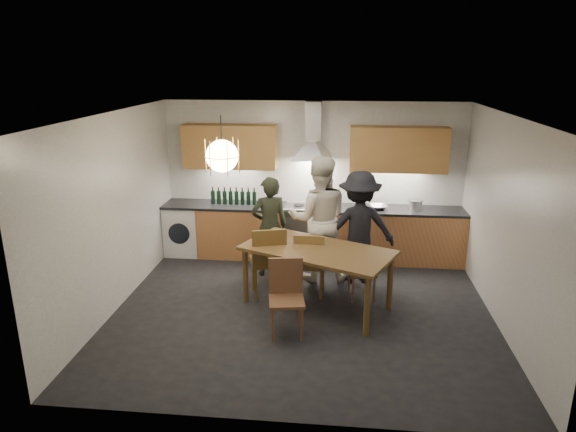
# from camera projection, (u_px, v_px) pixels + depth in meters

# --- Properties ---
(ground) EXTENTS (5.00, 5.00, 0.00)m
(ground) POSITION_uv_depth(u_px,v_px,m) (302.00, 310.00, 6.92)
(ground) COLOR black
(ground) RESTS_ON ground
(room_shell) EXTENTS (5.02, 4.52, 2.61)m
(room_shell) POSITION_uv_depth(u_px,v_px,m) (303.00, 187.00, 6.42)
(room_shell) COLOR white
(room_shell) RESTS_ON ground
(counter_run) EXTENTS (5.00, 0.62, 0.90)m
(counter_run) POSITION_uv_depth(u_px,v_px,m) (313.00, 232.00, 8.64)
(counter_run) COLOR #D48A51
(counter_run) RESTS_ON ground
(range_stove) EXTENTS (0.90, 0.60, 0.92)m
(range_stove) POSITION_uv_depth(u_px,v_px,m) (311.00, 233.00, 8.64)
(range_stove) COLOR silver
(range_stove) RESTS_ON ground
(wall_fixtures) EXTENTS (4.30, 0.54, 1.10)m
(wall_fixtures) POSITION_uv_depth(u_px,v_px,m) (313.00, 147.00, 8.34)
(wall_fixtures) COLOR tan
(wall_fixtures) RESTS_ON ground
(pendant_lamp) EXTENTS (0.43, 0.43, 0.70)m
(pendant_lamp) POSITION_uv_depth(u_px,v_px,m) (222.00, 156.00, 6.31)
(pendant_lamp) COLOR black
(pendant_lamp) RESTS_ON ground
(dining_table) EXTENTS (2.19, 1.71, 0.83)m
(dining_table) POSITION_uv_depth(u_px,v_px,m) (317.00, 255.00, 6.85)
(dining_table) COLOR brown
(dining_table) RESTS_ON ground
(chair_back_left) EXTENTS (0.58, 0.58, 1.05)m
(chair_back_left) POSITION_uv_depth(u_px,v_px,m) (269.00, 258.00, 7.12)
(chair_back_left) COLOR brown
(chair_back_left) RESTS_ON ground
(chair_back_mid) EXTENTS (0.45, 0.45, 0.95)m
(chair_back_mid) POSITION_uv_depth(u_px,v_px,m) (310.00, 261.00, 7.18)
(chair_back_mid) COLOR brown
(chair_back_mid) RESTS_ON ground
(chair_back_right) EXTENTS (0.42, 0.42, 0.81)m
(chair_back_right) POSITION_uv_depth(u_px,v_px,m) (363.00, 270.00, 7.06)
(chair_back_right) COLOR brown
(chair_back_right) RESTS_ON ground
(chair_front) EXTENTS (0.48, 0.48, 0.93)m
(chair_front) POSITION_uv_depth(u_px,v_px,m) (286.00, 291.00, 6.24)
(chair_front) COLOR brown
(chair_front) RESTS_ON ground
(person_left) EXTENTS (0.67, 0.56, 1.56)m
(person_left) POSITION_uv_depth(u_px,v_px,m) (269.00, 227.00, 7.87)
(person_left) COLOR black
(person_left) RESTS_ON ground
(person_mid) EXTENTS (0.98, 0.80, 1.90)m
(person_mid) POSITION_uv_depth(u_px,v_px,m) (319.00, 219.00, 7.69)
(person_mid) COLOR beige
(person_mid) RESTS_ON ground
(person_right) EXTENTS (1.17, 0.78, 1.70)m
(person_right) POSITION_uv_depth(u_px,v_px,m) (359.00, 227.00, 7.63)
(person_right) COLOR black
(person_right) RESTS_ON ground
(mixing_bowl) EXTENTS (0.33, 0.33, 0.07)m
(mixing_bowl) POSITION_uv_depth(u_px,v_px,m) (378.00, 207.00, 8.37)
(mixing_bowl) COLOR silver
(mixing_bowl) RESTS_ON counter_run
(stock_pot) EXTENTS (0.24, 0.24, 0.15)m
(stock_pot) POSITION_uv_depth(u_px,v_px,m) (415.00, 205.00, 8.34)
(stock_pot) COLOR silver
(stock_pot) RESTS_ON counter_run
(wine_bottles) EXTENTS (0.78, 0.07, 0.29)m
(wine_bottles) POSITION_uv_depth(u_px,v_px,m) (234.00, 196.00, 8.62)
(wine_bottles) COLOR black
(wine_bottles) RESTS_ON counter_run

